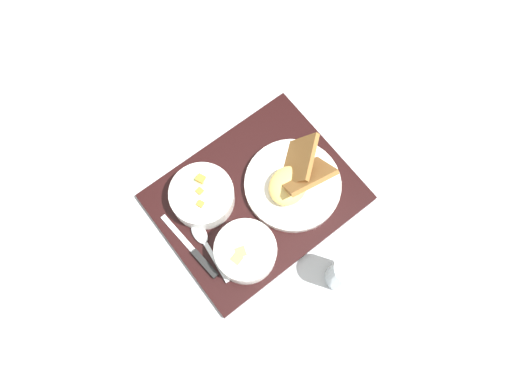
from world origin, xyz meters
TOP-DOWN VIEW (x-y plane):
  - ground_plane at (0.00, 0.00)m, footprint 4.00×4.00m
  - serving_tray at (0.00, 0.00)m, footprint 0.46×0.38m
  - bowl_salad at (-0.08, 0.08)m, footprint 0.14×0.14m
  - bowl_soup at (-0.11, -0.07)m, footprint 0.13×0.13m
  - plate_main at (0.07, -0.04)m, footprint 0.21×0.21m
  - knife at (-0.18, -0.01)m, footprint 0.02×0.18m
  - spoon at (-0.15, 0.01)m, footprint 0.06×0.14m
  - glass_water at (-0.01, -0.24)m, footprint 0.06×0.06m

SIDE VIEW (x-z plane):
  - ground_plane at x=0.00m, z-range 0.00..0.00m
  - serving_tray at x=0.00m, z-range 0.00..0.02m
  - knife at x=-0.18m, z-range 0.01..0.03m
  - spoon at x=-0.15m, z-range 0.02..0.03m
  - plate_main at x=0.07m, z-range -0.01..0.08m
  - bowl_salad at x=-0.08m, z-range 0.01..0.07m
  - bowl_soup at x=-0.11m, z-range 0.02..0.08m
  - glass_water at x=-0.01m, z-range -0.01..0.11m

